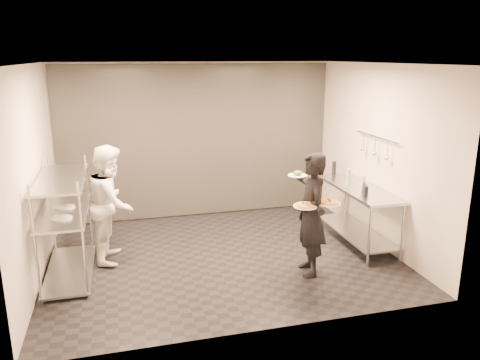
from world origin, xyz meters
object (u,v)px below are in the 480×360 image
object	(u,v)px
pass_rack	(65,221)
bottle_clear	(363,182)
pizza_plate_far	(329,202)
waiter	(311,215)
pizza_plate_near	(305,206)
prep_counter	(357,205)
pos_monitor	(365,190)
salad_plate	(298,174)
bottle_green	(348,177)
chef	(111,203)
bottle_dark	(334,168)

from	to	relation	value
pass_rack	bottle_clear	size ratio (longest dim) A/B	8.14
pass_rack	pizza_plate_far	bearing A→B (deg)	-17.50
waiter	pizza_plate_near	world-z (taller)	waiter
prep_counter	bottle_clear	distance (m)	0.40
prep_counter	pizza_plate_far	bearing A→B (deg)	-133.73
pos_monitor	bottle_clear	world-z (taller)	bottle_clear
salad_plate	pos_monitor	size ratio (longest dim) A/B	1.18
bottle_green	prep_counter	bearing A→B (deg)	-51.92
chef	salad_plate	bearing A→B (deg)	-102.74
chef	pizza_plate_far	world-z (taller)	chef
waiter	pizza_plate_near	distance (m)	0.33
bottle_clear	pos_monitor	bearing A→B (deg)	-114.44
bottle_green	bottle_clear	xyz separation A→B (m)	(0.14, -0.22, -0.03)
salad_plate	waiter	bearing A→B (deg)	-66.74
bottle_dark	salad_plate	bearing A→B (deg)	-131.72
pizza_plate_far	salad_plate	size ratio (longest dim) A/B	1.18
pass_rack	prep_counter	size ratio (longest dim) A/B	0.89
pizza_plate_far	bottle_green	bearing A→B (deg)	53.00
pizza_plate_far	bottle_clear	distance (m)	1.42
prep_counter	pizza_plate_near	xyz separation A→B (m)	(-1.31, -1.02, 0.42)
waiter	chef	bearing A→B (deg)	-108.43
pass_rack	bottle_green	distance (m)	4.23
bottle_dark	pizza_plate_near	bearing A→B (deg)	-125.21
pizza_plate_near	chef	bearing A→B (deg)	150.21
pass_rack	pos_monitor	world-z (taller)	pass_rack
prep_counter	pizza_plate_far	size ratio (longest dim) A/B	5.83
pizza_plate_near	pos_monitor	world-z (taller)	pizza_plate_near
pos_monitor	pizza_plate_near	bearing A→B (deg)	-134.28
bottle_green	pos_monitor	bearing A→B (deg)	-91.15
salad_plate	bottle_dark	distance (m)	1.86
salad_plate	pos_monitor	bearing A→B (deg)	7.70
pass_rack	pizza_plate_near	bearing A→B (deg)	-18.56
waiter	bottle_clear	bearing A→B (deg)	128.36
bottle_green	pizza_plate_far	bearing A→B (deg)	-127.00
salad_plate	pos_monitor	world-z (taller)	salad_plate
prep_counter	chef	bearing A→B (deg)	174.36
pos_monitor	bottle_green	world-z (taller)	bottle_green
salad_plate	bottle_clear	bearing A→B (deg)	20.74
chef	bottle_clear	distance (m)	3.79
waiter	pizza_plate_far	bearing A→B (deg)	36.91
waiter	bottle_green	world-z (taller)	waiter
prep_counter	pos_monitor	distance (m)	0.57
chef	pos_monitor	xyz separation A→B (m)	(3.61, -0.78, 0.15)
pos_monitor	bottle_dark	distance (m)	1.22
pizza_plate_near	bottle_dark	world-z (taller)	bottle_dark
prep_counter	pizza_plate_near	world-z (taller)	pizza_plate_near
prep_counter	salad_plate	world-z (taller)	salad_plate
pos_monitor	salad_plate	bearing A→B (deg)	-153.32
waiter	bottle_clear	xyz separation A→B (m)	(1.17, 0.74, 0.18)
pass_rack	waiter	distance (m)	3.29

